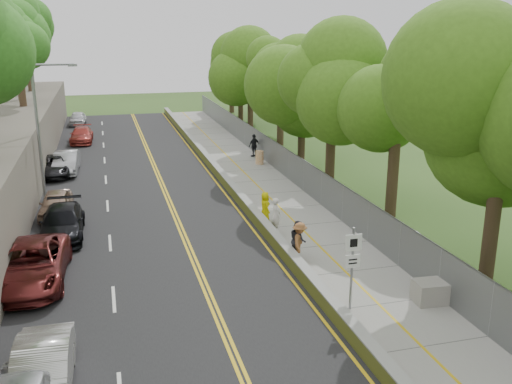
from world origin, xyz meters
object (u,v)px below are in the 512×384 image
at_px(person_far, 254,145).
at_px(construction_barrel, 260,157).
at_px(car_2, 32,264).
at_px(car_1, 42,372).
at_px(signpost, 352,259).
at_px(concrete_block, 431,292).
at_px(painter_0, 265,207).
at_px(streetlight, 42,123).

bearing_deg(person_far, construction_barrel, 58.98).
height_order(construction_barrel, person_far, person_far).
bearing_deg(car_2, car_1, -79.96).
xyz_separation_m(signpost, construction_barrel, (2.88, 22.67, -1.42)).
distance_m(concrete_block, car_1, 13.52).
bearing_deg(concrete_block, painter_0, 107.91).
distance_m(construction_barrel, concrete_block, 22.96).
distance_m(car_1, painter_0, 16.04).
relative_size(streetlight, car_2, 1.40).
bearing_deg(signpost, construction_barrel, 82.76).
bearing_deg(car_1, painter_0, 52.69).
distance_m(painter_0, person_far, 15.45).
distance_m(car_2, painter_0, 12.02).
height_order(signpost, person_far, signpost).
bearing_deg(streetlight, person_far, 29.23).
relative_size(painter_0, person_far, 0.88).
relative_size(construction_barrel, car_2, 0.17).
bearing_deg(car_1, person_far, 65.20).
distance_m(streetlight, person_far, 17.20).
relative_size(concrete_block, person_far, 0.69).
distance_m(signpost, car_2, 12.53).
relative_size(concrete_block, painter_0, 0.78).
distance_m(streetlight, concrete_block, 23.02).
distance_m(concrete_block, car_2, 15.43).
bearing_deg(construction_barrel, car_1, -117.67).
relative_size(signpost, painter_0, 1.99).
bearing_deg(person_far, concrete_block, 64.89).
relative_size(car_1, painter_0, 2.78).
bearing_deg(streetlight, car_1, -86.34).
distance_m(construction_barrel, car_1, 28.31).
xyz_separation_m(concrete_block, car_2, (-14.37, 5.60, 0.38)).
bearing_deg(concrete_block, streetlight, 130.13).
xyz_separation_m(signpost, painter_0, (-0.30, 10.16, -1.13)).
relative_size(concrete_block, car_1, 0.28).
distance_m(car_1, person_far, 30.72).
xyz_separation_m(signpost, person_far, (3.15, 25.22, -1.03)).
bearing_deg(signpost, car_2, 154.85).
relative_size(construction_barrel, painter_0, 0.63).
height_order(streetlight, construction_barrel, streetlight).
height_order(streetlight, car_1, streetlight).
bearing_deg(signpost, streetlight, 124.08).
bearing_deg(person_far, signpost, 57.93).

